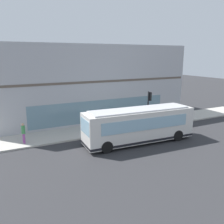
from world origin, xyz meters
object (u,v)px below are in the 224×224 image
Objects in this scene: city_bus_nearside at (139,125)px; fire_hydrant at (126,120)px; pedestrian_walking_along_curb at (97,123)px; traffic_light_near_corner at (149,102)px; pedestrian_by_light_pole at (23,132)px; pedestrian_near_building_entrance at (170,111)px.

city_bus_nearside is 5.93m from fire_hydrant.
pedestrian_walking_along_curb is at bearing 109.89° from fire_hydrant.
fire_hydrant is 0.47× the size of pedestrian_walking_along_curb.
traffic_light_near_corner is 6.09m from pedestrian_walking_along_curb.
pedestrian_by_light_pole is (3.93, 9.25, -0.35)m from city_bus_nearside.
pedestrian_near_building_entrance reaches higher than fire_hydrant.
pedestrian_near_building_entrance is at bearing -86.57° from pedestrian_by_light_pole.
traffic_light_near_corner is at bearing -92.85° from pedestrian_by_light_pole.
city_bus_nearside is 4.91m from traffic_light_near_corner.
traffic_light_near_corner is (3.30, -3.42, 1.24)m from city_bus_nearside.
traffic_light_near_corner is 5.02m from pedestrian_near_building_entrance.
traffic_light_near_corner is at bearing -96.34° from pedestrian_walking_along_curb.
pedestrian_walking_along_curb is at bearing 31.00° from city_bus_nearside.
traffic_light_near_corner reaches higher than pedestrian_near_building_entrance.
fire_hydrant is at bearing -70.11° from pedestrian_walking_along_curb.
pedestrian_by_light_pole is at bearing 87.15° from traffic_light_near_corner.
pedestrian_by_light_pole reaches higher than fire_hydrant.
pedestrian_near_building_entrance is at bearing -95.38° from fire_hydrant.
traffic_light_near_corner is 3.50m from fire_hydrant.
pedestrian_by_light_pole is at bearing 67.00° from city_bus_nearside.
traffic_light_near_corner reaches higher than city_bus_nearside.
pedestrian_by_light_pole is (-1.58, 11.20, 0.69)m from fire_hydrant.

